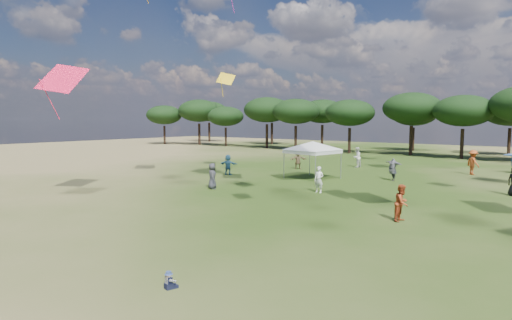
{
  "coord_description": "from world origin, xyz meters",
  "views": [
    {
      "loc": [
        7.98,
        -5.13,
        4.26
      ],
      "look_at": [
        -0.64,
        6.0,
        2.9
      ],
      "focal_mm": 30.0,
      "sensor_mm": 36.0,
      "label": 1
    }
  ],
  "objects": [
    {
      "name": "ground",
      "position": [
        0.0,
        0.0,
        0.0
      ],
      "size": [
        140.0,
        140.0,
        0.0
      ],
      "primitive_type": "plane",
      "color": "#2D4514",
      "rests_on": "ground"
    },
    {
      "name": "tent_left",
      "position": [
        -7.47,
        21.43,
        2.55
      ],
      "size": [
        6.12,
        6.12,
        2.97
      ],
      "rotation": [
        0.0,
        0.0,
        -0.16
      ],
      "color": "gray",
      "rests_on": "ground"
    },
    {
      "name": "toddler",
      "position": [
        -0.1,
        1.75,
        0.2
      ],
      "size": [
        0.33,
        0.36,
        0.45
      ],
      "rotation": [
        0.0,
        0.0,
        -0.26
      ],
      "color": "black",
      "rests_on": "ground"
    },
    {
      "name": "festival_crowd",
      "position": [
        -0.21,
        24.77,
        0.85
      ],
      "size": [
        30.25,
        22.86,
        1.91
      ],
      "color": "black",
      "rests_on": "ground"
    }
  ]
}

